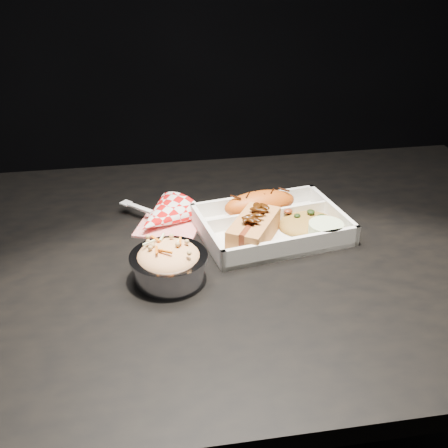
{
  "coord_description": "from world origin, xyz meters",
  "views": [
    {
      "loc": [
        -0.16,
        -0.81,
        1.25
      ],
      "look_at": [
        -0.02,
        -0.02,
        0.81
      ],
      "focal_mm": 45.0,
      "sensor_mm": 36.0,
      "label": 1
    }
  ],
  "objects_px": {
    "dining_table": "(236,291)",
    "fried_pastry": "(260,204)",
    "hotdog": "(254,228)",
    "napkin_fork": "(162,218)",
    "food_tray": "(271,228)",
    "foil_coleslaw_cup": "(169,262)"
  },
  "relations": [
    {
      "from": "dining_table",
      "to": "fried_pastry",
      "type": "xyz_separation_m",
      "value": [
        0.06,
        0.1,
        0.12
      ]
    },
    {
      "from": "dining_table",
      "to": "hotdog",
      "type": "height_order",
      "value": "hotdog"
    },
    {
      "from": "napkin_fork",
      "to": "hotdog",
      "type": "bearing_deg",
      "value": 13.26
    },
    {
      "from": "dining_table",
      "to": "hotdog",
      "type": "distance_m",
      "value": 0.13
    },
    {
      "from": "dining_table",
      "to": "fried_pastry",
      "type": "relative_size",
      "value": 8.68
    },
    {
      "from": "food_tray",
      "to": "napkin_fork",
      "type": "xyz_separation_m",
      "value": [
        -0.19,
        0.06,
        0.01
      ]
    },
    {
      "from": "hotdog",
      "to": "fried_pastry",
      "type": "bearing_deg",
      "value": 12.44
    },
    {
      "from": "foil_coleslaw_cup",
      "to": "napkin_fork",
      "type": "bearing_deg",
      "value": 89.66
    },
    {
      "from": "dining_table",
      "to": "hotdog",
      "type": "xyz_separation_m",
      "value": [
        0.03,
        0.01,
        0.12
      ]
    },
    {
      "from": "food_tray",
      "to": "napkin_fork",
      "type": "distance_m",
      "value": 0.2
    },
    {
      "from": "hotdog",
      "to": "foil_coleslaw_cup",
      "type": "height_order",
      "value": "foil_coleslaw_cup"
    },
    {
      "from": "dining_table",
      "to": "hotdog",
      "type": "bearing_deg",
      "value": 12.11
    },
    {
      "from": "food_tray",
      "to": "foil_coleslaw_cup",
      "type": "relative_size",
      "value": 2.29
    },
    {
      "from": "food_tray",
      "to": "hotdog",
      "type": "xyz_separation_m",
      "value": [
        -0.04,
        -0.03,
        0.02
      ]
    },
    {
      "from": "food_tray",
      "to": "fried_pastry",
      "type": "height_order",
      "value": "fried_pastry"
    },
    {
      "from": "dining_table",
      "to": "foil_coleslaw_cup",
      "type": "bearing_deg",
      "value": -147.14
    },
    {
      "from": "hotdog",
      "to": "napkin_fork",
      "type": "relative_size",
      "value": 0.87
    },
    {
      "from": "dining_table",
      "to": "food_tray",
      "type": "height_order",
      "value": "food_tray"
    },
    {
      "from": "fried_pastry",
      "to": "foil_coleslaw_cup",
      "type": "height_order",
      "value": "foil_coleslaw_cup"
    },
    {
      "from": "food_tray",
      "to": "fried_pastry",
      "type": "bearing_deg",
      "value": 90.0
    },
    {
      "from": "food_tray",
      "to": "dining_table",
      "type": "bearing_deg",
      "value": -159.85
    },
    {
      "from": "fried_pastry",
      "to": "napkin_fork",
      "type": "relative_size",
      "value": 0.9
    }
  ]
}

